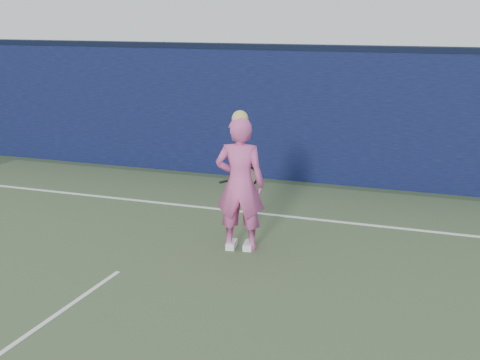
% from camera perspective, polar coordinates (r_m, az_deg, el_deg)
% --- Properties ---
extents(ground, '(80.00, 80.00, 0.00)m').
position_cam_1_polar(ground, '(7.87, -14.06, -10.23)').
color(ground, '#2F4329').
rests_on(ground, ground).
extents(backstop_wall, '(24.00, 0.40, 2.50)m').
position_cam_1_polar(backstop_wall, '(13.20, 1.56, 5.67)').
color(backstop_wall, black).
rests_on(backstop_wall, ground).
extents(wall_cap, '(24.00, 0.42, 0.10)m').
position_cam_1_polar(wall_cap, '(13.07, 1.60, 11.32)').
color(wall_cap, black).
rests_on(wall_cap, backstop_wall).
extents(player, '(0.74, 0.55, 1.93)m').
position_cam_1_polar(player, '(9.05, -0.00, -0.31)').
color(player, '#D4529C').
rests_on(player, ground).
extents(racket, '(0.58, 0.17, 0.31)m').
position_cam_1_polar(racket, '(9.47, 0.47, 0.26)').
color(racket, black).
rests_on(racket, ground).
extents(court_lines, '(11.00, 12.04, 0.01)m').
position_cam_1_polar(court_lines, '(7.63, -15.46, -11.06)').
color(court_lines, white).
rests_on(court_lines, court_surface).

